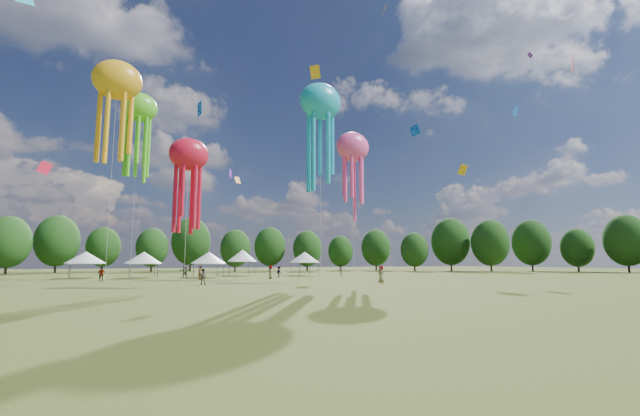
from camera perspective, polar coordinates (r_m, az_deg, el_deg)
name	(u,v)px	position (r m, az deg, el deg)	size (l,w,h in m)	color
ground	(558,321)	(19.55, 29.38, -13.13)	(300.00, 300.00, 0.00)	#384416
spectator_near	(203,277)	(45.00, -15.49, -8.89)	(0.78, 0.61, 1.61)	gray
spectators_far	(255,272)	(60.65, -8.74, -8.47)	(37.07, 24.01, 1.93)	gray
festival_tents	(201,257)	(68.24, -15.69, -6.38)	(37.64, 11.08, 4.31)	#47474C
show_kites	(235,128)	(49.85, -11.33, 10.47)	(27.77, 22.28, 24.40)	#F5AC19
small_kites	(259,58)	(61.25, -8.18, 19.27)	(69.11, 52.30, 43.99)	#F5AC19
treeline	(181,236)	(74.38, -18.20, -3.60)	(201.57, 95.24, 13.43)	#38281C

